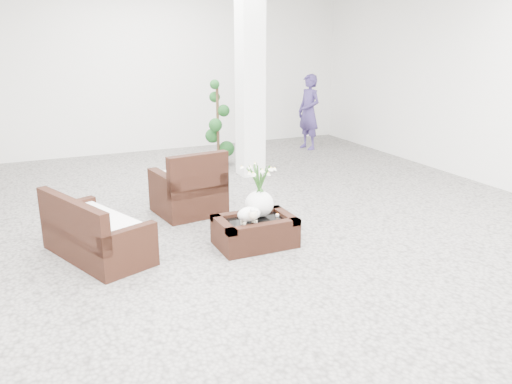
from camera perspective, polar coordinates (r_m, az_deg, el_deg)
name	(u,v)px	position (r m, az deg, el deg)	size (l,w,h in m)	color
ground	(253,238)	(6.41, -0.37, -5.07)	(11.00, 11.00, 0.00)	gray
column	(250,74)	(9.01, -0.65, 12.77)	(0.40, 0.40, 3.50)	white
coffee_table	(255,233)	(6.16, -0.11, -4.45)	(0.90, 0.60, 0.31)	black
sheep_figurine	(249,216)	(5.93, -0.77, -2.59)	(0.28, 0.23, 0.21)	white
planter_narcissus	(259,184)	(6.10, 0.36, 0.88)	(0.44, 0.44, 0.80)	white
tealight	(277,215)	(6.23, 2.33, -2.50)	(0.04, 0.04, 0.03)	white
armchair	(188,181)	(7.24, -7.44, 1.15)	(0.84, 0.81, 0.90)	black
loveseat	(97,225)	(6.05, -16.96, -3.50)	(1.37, 0.66, 0.73)	black
topiary	(218,124)	(9.76, -4.18, 7.35)	(0.42, 0.42, 1.57)	#133C15
shopper	(309,112)	(11.33, 5.78, 8.67)	(0.58, 0.38, 1.59)	navy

